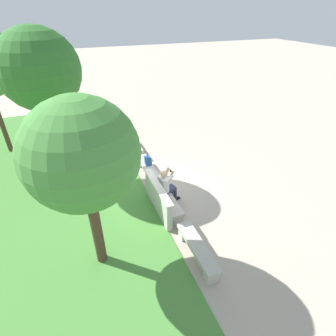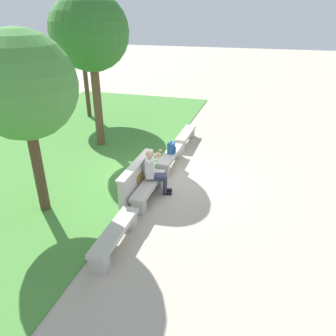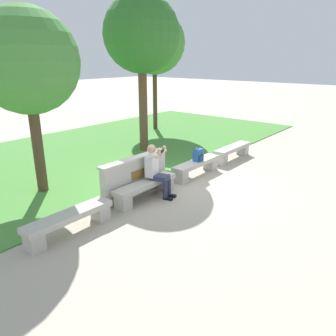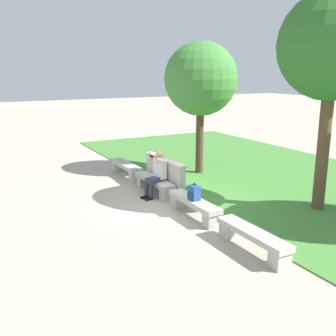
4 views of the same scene
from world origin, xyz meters
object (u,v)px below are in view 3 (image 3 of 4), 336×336
Objects in this scene: bench_near at (146,188)px; bench_far at (233,151)px; bench_mid at (196,166)px; tree_behind_wall at (141,35)px; tree_left_background at (27,62)px; backpack at (198,155)px; person_photographer at (156,168)px; bench_main at (69,220)px; tree_right_background at (154,43)px.

bench_near is 1.00× the size of bench_far.
bench_far is (2.18, 0.00, 0.00)m from bench_mid.
tree_left_background is at bearing -171.28° from tree_behind_wall.
bench_mid is at bearing -108.89° from tree_behind_wall.
tree_behind_wall is (1.03, 3.15, 3.42)m from backpack.
person_photographer is 1.92m from backpack.
bench_mid is 1.00× the size of bench_far.
backpack is (1.91, 0.05, -0.11)m from person_photographer.
bench_mid is 0.33m from backpack.
bench_near is 1.42× the size of person_photographer.
tree_left_background is (0.84, 2.41, 2.92)m from bench_main.
backpack is (4.41, -0.03, 0.33)m from bench_main.
person_photographer is (-4.06, -0.07, 0.44)m from bench_far.
tree_left_background is (-1.65, 2.49, 2.48)m from person_photographer.
person_photographer is at bearing -56.52° from tree_left_background.
tree_left_background reaches higher than person_photographer.
bench_near is 2.18m from bench_mid.
bench_near is 0.35× the size of tree_behind_wall.
bench_mid is 4.39× the size of backpack.
tree_left_background is (-3.56, 2.44, 2.59)m from backpack.
person_photographer is (2.49, -0.07, 0.44)m from bench_main.
person_photographer reaches higher than bench_far.
bench_main is at bearing 178.28° from person_photographer.
tree_behind_wall is (1.07, 3.12, 3.75)m from bench_mid.
backpack is 0.10× the size of tree_left_background.
tree_behind_wall is at bearing 29.85° from bench_main.
person_photographer reaches higher than backpack.
backpack is (0.04, -0.03, 0.33)m from bench_mid.
tree_left_background is (-1.34, 2.41, 2.92)m from bench_near.
bench_mid is at bearing 2.28° from person_photographer.
bench_far is at bearing 0.00° from bench_near.
person_photographer is at bearing -132.67° from tree_behind_wall.
bench_mid is at bearing 0.00° from bench_near.
bench_far is (4.37, 0.00, 0.00)m from bench_near.
backpack is at bearing -128.05° from tree_right_background.
bench_far is 4.39× the size of backpack.
person_photographer is 0.25× the size of tree_right_background.
tree_behind_wall reaches higher than backpack.
bench_main is 1.42× the size of person_photographer.
person_photographer reaches higher than bench_main.
bench_mid is 1.42× the size of person_photographer.
backpack is (-2.15, -0.03, 0.33)m from bench_far.
tree_left_background is at bearing 145.57° from bench_mid.
backpack is at bearing -108.12° from tree_behind_wall.
bench_mid is 2.18m from bench_far.
tree_right_background reaches higher than bench_main.
bench_mid is (4.37, 0.00, 0.00)m from bench_main.
bench_far is 4.08m from person_photographer.
person_photographer is at bearing -177.72° from bench_mid.
tree_behind_wall reaches higher than tree_right_background.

